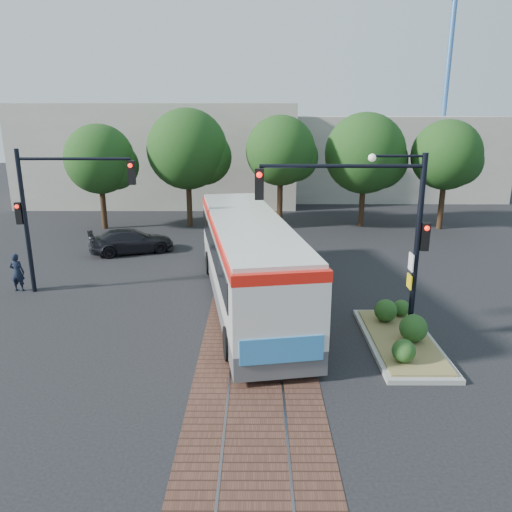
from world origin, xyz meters
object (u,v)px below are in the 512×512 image
object	(u,v)px
city_bus	(248,257)
signal_pole_main	(380,220)
signal_pole_left	(51,202)
officer	(17,272)
traffic_island	(401,334)
parked_car	(132,241)

from	to	relation	value
city_bus	signal_pole_main	bearing A→B (deg)	-49.46
city_bus	signal_pole_left	xyz separation A→B (m)	(-8.04, 1.27, 1.94)
officer	traffic_island	bearing A→B (deg)	163.04
signal_pole_left	officer	distance (m)	3.54
signal_pole_main	signal_pole_left	world-z (taller)	signal_pole_main
city_bus	signal_pole_main	size ratio (longest dim) A/B	2.19
signal_pole_main	parked_car	bearing A→B (deg)	134.20
traffic_island	parked_car	xyz separation A→B (m)	(-11.63, 11.06, 0.32)
traffic_island	officer	distance (m)	15.82
traffic_island	officer	size ratio (longest dim) A/B	3.15
signal_pole_main	officer	size ratio (longest dim) A/B	3.63
signal_pole_left	officer	bearing A→B (deg)	177.15
city_bus	officer	xyz separation A→B (m)	(-9.86, 1.36, -1.09)
signal_pole_main	officer	distance (m)	15.25
traffic_island	parked_car	size ratio (longest dim) A/B	1.16
city_bus	signal_pole_left	bearing A→B (deg)	161.74
traffic_island	parked_car	distance (m)	16.05
officer	parked_car	distance (m)	6.96
parked_car	signal_pole_main	bearing A→B (deg)	-157.00
traffic_island	signal_pole_main	xyz separation A→B (m)	(-0.96, 0.09, 3.83)
signal_pole_main	parked_car	world-z (taller)	signal_pole_main
signal_pole_left	traffic_island	bearing A→B (deg)	-20.36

